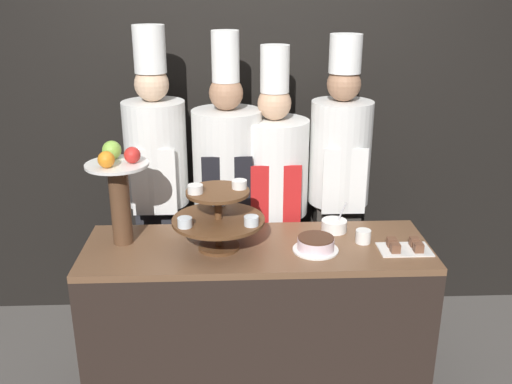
% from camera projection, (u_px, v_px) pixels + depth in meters
% --- Properties ---
extents(wall_back, '(10.00, 0.06, 2.80)m').
position_uv_depth(wall_back, '(250.00, 102.00, 3.55)').
color(wall_back, black).
rests_on(wall_back, ground_plane).
extents(buffet_counter, '(1.73, 0.58, 0.86)m').
position_uv_depth(buffet_counter, '(257.00, 319.00, 3.01)').
color(buffet_counter, black).
rests_on(buffet_counter, ground_plane).
extents(tiered_stand, '(0.46, 0.46, 0.34)m').
position_uv_depth(tiered_stand, '(218.00, 214.00, 2.77)').
color(tiered_stand, brown).
rests_on(tiered_stand, buffet_counter).
extents(fruit_pedestal, '(0.31, 0.31, 0.51)m').
position_uv_depth(fruit_pedestal, '(119.00, 185.00, 2.79)').
color(fruit_pedestal, brown).
rests_on(fruit_pedestal, buffet_counter).
extents(cake_round, '(0.23, 0.23, 0.07)m').
position_uv_depth(cake_round, '(316.00, 244.00, 2.80)').
color(cake_round, white).
rests_on(cake_round, buffet_counter).
extents(cup_white, '(0.08, 0.08, 0.07)m').
position_uv_depth(cup_white, '(363.00, 236.00, 2.88)').
color(cup_white, white).
rests_on(cup_white, buffet_counter).
extents(cake_square_tray, '(0.25, 0.16, 0.05)m').
position_uv_depth(cake_square_tray, '(405.00, 247.00, 2.80)').
color(cake_square_tray, white).
rests_on(cake_square_tray, buffet_counter).
extents(serving_bowl_far, '(0.13, 0.13, 0.16)m').
position_uv_depth(serving_bowl_far, '(334.00, 226.00, 3.02)').
color(serving_bowl_far, white).
rests_on(serving_bowl_far, buffet_counter).
extents(chef_left, '(0.35, 0.35, 1.89)m').
position_uv_depth(chef_left, '(157.00, 178.00, 3.29)').
color(chef_left, '#28282D').
rests_on(chef_left, ground_plane).
extents(chef_center_left, '(0.40, 0.40, 1.86)m').
position_uv_depth(chef_center_left, '(228.00, 186.00, 3.33)').
color(chef_center_left, black).
rests_on(chef_center_left, ground_plane).
extents(chef_center_right, '(0.40, 0.40, 1.79)m').
position_uv_depth(chef_center_right, '(273.00, 191.00, 3.35)').
color(chef_center_right, black).
rests_on(chef_center_right, ground_plane).
extents(chef_right, '(0.35, 0.35, 1.84)m').
position_uv_depth(chef_right, '(339.00, 178.00, 3.34)').
color(chef_right, '#38332D').
rests_on(chef_right, ground_plane).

